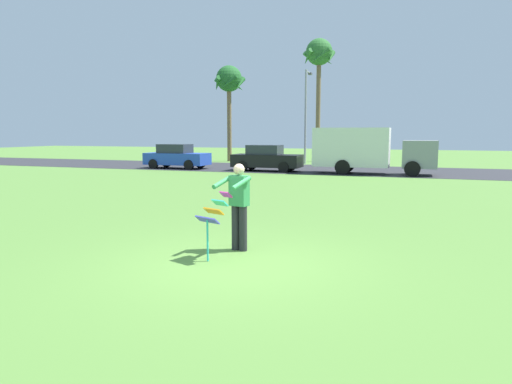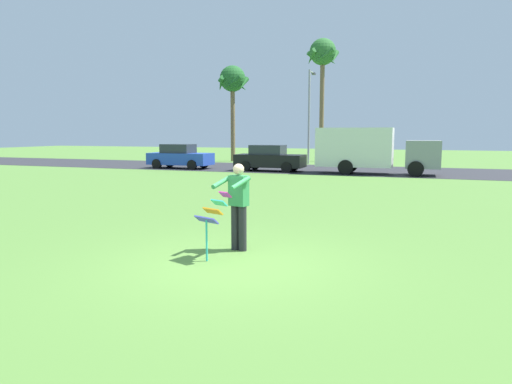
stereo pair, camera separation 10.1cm
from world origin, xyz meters
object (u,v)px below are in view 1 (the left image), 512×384
Objects in this scene: parked_car_black at (266,158)px; palm_tree_left_near at (229,83)px; kite_held at (214,214)px; parked_car_blue at (177,157)px; parked_truck_grey_van at (366,149)px; person_kite_flyer at (239,203)px; palm_tree_right_near at (319,58)px; streetlight_pole at (306,111)px.

parked_car_black is 0.54× the size of palm_tree_left_near.
kite_held is 22.28m from parked_car_blue.
parked_car_blue is at bearing 180.00° from parked_car_black.
palm_tree_left_near is at bearing 144.79° from parked_truck_grey_van.
person_kite_flyer is at bearing -73.56° from parked_car_black.
palm_tree_right_near reaches higher than streetlight_pole.
palm_tree_right_near is (-4.21, 29.42, 7.40)m from kite_held.
parked_car_black is at bearing -0.00° from parked_car_blue.
palm_tree_left_near is (-5.98, 8.43, 5.63)m from parked_car_black.
streetlight_pole reaches higher than parked_truck_grey_van.
person_kite_flyer is 21.73m from parked_car_blue.
parked_car_black is at bearing 105.29° from kite_held.
parked_truck_grey_van is (12.19, -0.00, 0.64)m from parked_car_blue.
palm_tree_right_near reaches higher than person_kite_flyer.
palm_tree_right_near is at bearing 98.73° from person_kite_flyer.
parked_truck_grey_van is 13.33m from palm_tree_right_near.
parked_car_black is (6.22, -0.00, 0.00)m from parked_car_blue.
parked_truck_grey_van reaches higher than parked_car_blue.
parked_truck_grey_van is (5.97, -0.00, 0.64)m from parked_car_black.
streetlight_pole is at bearing 85.02° from parked_car_black.
kite_held is at bearing -59.07° from parked_car_blue.
palm_tree_right_near is 5.08m from streetlight_pole.
palm_tree_left_near is at bearing 125.35° from parked_car_black.
streetlight_pole is (6.64, -0.86, -2.40)m from palm_tree_left_near.
palm_tree_right_near is 1.40× the size of streetlight_pole.
parked_car_blue is 10.14m from palm_tree_left_near.
parked_car_black is at bearing -54.65° from palm_tree_left_near.
palm_tree_right_near reaches higher than kite_held.
person_kite_flyer is at bearing 76.12° from kite_held.
palm_tree_right_near is at bearing 54.95° from parked_car_blue.
parked_car_black is at bearing -95.60° from palm_tree_right_near.
palm_tree_right_near is (1.01, 10.31, 7.48)m from parked_car_black.
parked_truck_grey_van is at bearing -64.34° from palm_tree_right_near.
streetlight_pole reaches higher than parked_car_black.
palm_tree_left_near is 7.47m from palm_tree_right_near.
parked_car_blue is 6.22m from parked_car_black.
palm_tree_left_near is at bearing 172.61° from streetlight_pole.
parked_car_blue is at bearing 120.93° from kite_held.
person_kite_flyer is 26.52m from streetlight_pole.
person_kite_flyer is at bearing -57.61° from parked_car_blue.
palm_tree_left_near is (-11.20, 27.54, 5.55)m from kite_held.
palm_tree_left_near reaches higher than parked_car_black.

